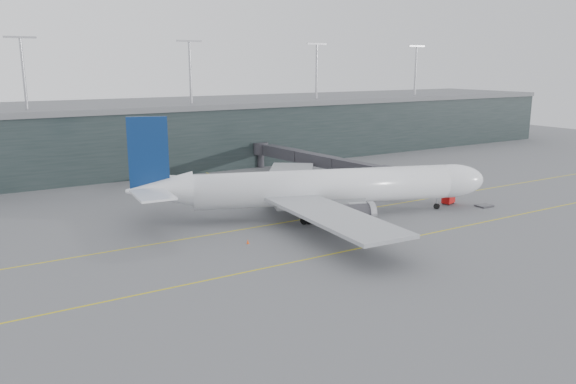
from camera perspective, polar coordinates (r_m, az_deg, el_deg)
ground at (r=91.15m, az=-1.13°, el=-2.43°), size 320.00×320.00×0.00m
taxiline_a at (r=87.83m, az=0.18°, el=-3.01°), size 160.00×0.25×0.02m
taxiline_b at (r=75.26m, az=6.58°, el=-5.83°), size 160.00×0.25×0.02m
taxiline_lead_main at (r=110.53m, az=-4.11°, el=0.26°), size 0.25×60.00×0.02m
terminal at (r=142.08m, az=-13.05°, el=5.88°), size 240.00×36.00×29.00m
main_aircraft at (r=90.31m, az=3.42°, el=0.44°), size 57.34×52.87×16.56m
jet_bridge at (r=119.67m, az=2.49°, el=3.41°), size 7.10×43.69×5.92m
gse_cart at (r=102.64m, az=15.98°, el=-0.67°), size 2.73×2.17×1.62m
baggage_dolly at (r=102.72m, az=19.31°, el=-1.32°), size 2.71×2.19×0.26m
uld_a at (r=98.53m, az=-6.09°, el=-0.69°), size 2.41×2.00×2.06m
uld_b at (r=99.07m, az=-5.07°, el=-0.65°), size 2.22×1.85×1.87m
uld_c at (r=100.44m, az=-4.98°, el=-0.46°), size 2.50×2.27×1.87m
cone_nose at (r=105.52m, az=15.85°, el=-0.64°), size 0.39×0.39×0.62m
cone_wing_stbd at (r=81.31m, az=12.74°, el=-4.39°), size 0.46×0.46×0.73m
cone_wing_port at (r=105.19m, az=1.36°, el=-0.15°), size 0.46×0.46×0.74m
cone_tail at (r=77.30m, az=-4.10°, el=-5.04°), size 0.39×0.39×0.61m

